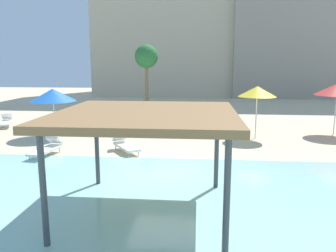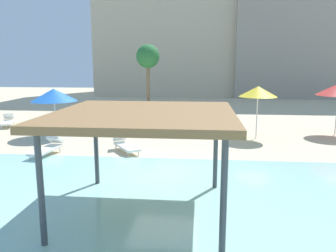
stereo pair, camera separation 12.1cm
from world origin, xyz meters
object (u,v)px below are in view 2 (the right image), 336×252
at_px(beach_umbrella_blue_1, 54,95).
at_px(beach_umbrella_yellow_2, 258,92).
at_px(lounge_chair_3, 125,144).
at_px(palm_tree_1, 148,58).
at_px(shade_pavilion, 144,118).
at_px(lounge_chair_4, 48,148).
at_px(lounge_chair_1, 229,126).
at_px(lounge_chair_2, 8,121).

relative_size(beach_umbrella_blue_1, beach_umbrella_yellow_2, 0.94).
relative_size(lounge_chair_3, palm_tree_1, 0.36).
xyz_separation_m(shade_pavilion, beach_umbrella_blue_1, (-6.33, 8.83, -0.32)).
xyz_separation_m(lounge_chair_3, palm_tree_1, (-0.99, 13.12, 3.97)).
height_order(beach_umbrella_yellow_2, lounge_chair_4, beach_umbrella_yellow_2).
height_order(lounge_chair_1, palm_tree_1, palm_tree_1).
bearing_deg(shade_pavilion, palm_tree_1, 98.60).
bearing_deg(lounge_chair_3, palm_tree_1, 149.83).
height_order(lounge_chair_4, palm_tree_1, palm_tree_1).
height_order(beach_umbrella_yellow_2, lounge_chair_2, beach_umbrella_yellow_2).
bearing_deg(lounge_chair_1, lounge_chair_2, -123.50).
bearing_deg(lounge_chair_4, lounge_chair_2, -130.14).
distance_m(lounge_chair_2, palm_tree_1, 11.66).
xyz_separation_m(shade_pavilion, palm_tree_1, (-2.90, 19.16, 1.75)).
distance_m(shade_pavilion, lounge_chair_2, 15.60).
bearing_deg(shade_pavilion, beach_umbrella_blue_1, 125.63).
relative_size(shade_pavilion, lounge_chair_4, 2.29).
height_order(beach_umbrella_blue_1, beach_umbrella_yellow_2, beach_umbrella_yellow_2).
bearing_deg(shade_pavilion, lounge_chair_4, 134.72).
bearing_deg(lounge_chair_1, beach_umbrella_blue_1, -109.23).
distance_m(lounge_chair_3, palm_tree_1, 13.74).
bearing_deg(beach_umbrella_yellow_2, beach_umbrella_blue_1, -177.54).
distance_m(lounge_chair_1, lounge_chair_4, 10.02).
relative_size(beach_umbrella_yellow_2, lounge_chair_3, 1.43).
xyz_separation_m(beach_umbrella_blue_1, palm_tree_1, (3.43, 10.33, 2.07)).
distance_m(beach_umbrella_blue_1, beach_umbrella_yellow_2, 10.67).
height_order(lounge_chair_1, lounge_chair_2, same).
bearing_deg(palm_tree_1, beach_umbrella_blue_1, -108.39).
relative_size(beach_umbrella_blue_1, lounge_chair_3, 1.35).
bearing_deg(lounge_chair_4, shade_pavilion, 53.10).
distance_m(beach_umbrella_yellow_2, palm_tree_1, 12.37).
bearing_deg(beach_umbrella_yellow_2, palm_tree_1, 126.20).
distance_m(shade_pavilion, beach_umbrella_yellow_2, 10.25).
distance_m(shade_pavilion, lounge_chair_3, 6.71).
height_order(beach_umbrella_blue_1, lounge_chair_4, beach_umbrella_blue_1).
xyz_separation_m(shade_pavilion, lounge_chair_2, (-10.53, 11.29, -2.22)).
bearing_deg(lounge_chair_1, lounge_chair_4, -86.44).
bearing_deg(lounge_chair_2, palm_tree_1, 112.90).
bearing_deg(lounge_chair_2, shade_pavilion, 20.06).
distance_m(beach_umbrella_yellow_2, lounge_chair_1, 3.01).
distance_m(beach_umbrella_blue_1, lounge_chair_1, 9.81).
xyz_separation_m(beach_umbrella_blue_1, lounge_chair_1, (9.38, 2.17, -1.90)).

